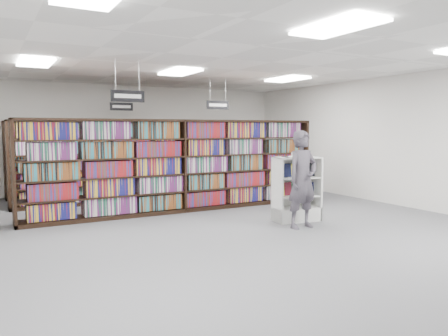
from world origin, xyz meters
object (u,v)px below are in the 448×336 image
open_book (296,156)px  shopper (303,179)px  bookshelf_row_near (181,166)px  endcap_display (296,198)px

open_book → shopper: (-0.20, -0.47, -0.42)m
bookshelf_row_near → shopper: bearing=-63.3°
open_book → shopper: shopper is taller
endcap_display → open_book: size_ratio=2.18×
endcap_display → open_book: (-0.09, -0.10, 0.89)m
bookshelf_row_near → open_book: size_ratio=11.56×
endcap_display → open_book: 0.90m
open_book → shopper: size_ratio=0.33×
bookshelf_row_near → open_book: bookshelf_row_near is taller
shopper → open_book: bearing=62.2°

